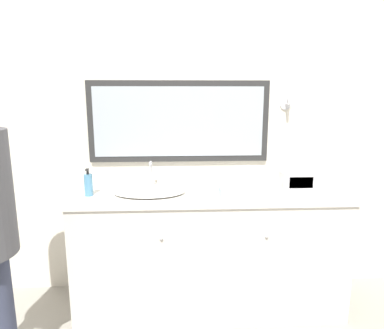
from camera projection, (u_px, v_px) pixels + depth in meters
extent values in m
cube|color=silver|center=(206.00, 135.00, 2.73)|extent=(8.00, 0.06, 2.55)
cube|color=#282828|center=(179.00, 122.00, 2.65)|extent=(1.39, 0.04, 0.62)
cube|color=#9EA8B2|center=(179.00, 122.00, 2.63)|extent=(1.30, 0.01, 0.53)
cylinder|color=silver|center=(286.00, 104.00, 2.67)|extent=(0.09, 0.01, 0.09)
cylinder|color=silver|center=(288.00, 104.00, 2.62)|extent=(0.02, 0.10, 0.02)
cylinder|color=white|center=(290.00, 95.00, 2.56)|extent=(0.02, 0.02, 0.14)
cube|color=beige|center=(209.00, 251.00, 2.57)|extent=(1.92, 0.58, 0.88)
cube|color=silver|center=(210.00, 193.00, 2.48)|extent=(1.98, 0.62, 0.03)
sphere|color=silver|center=(161.00, 238.00, 2.21)|extent=(0.02, 0.02, 0.02)
sphere|color=silver|center=(267.00, 236.00, 2.24)|extent=(0.02, 0.02, 0.02)
ellipsoid|color=white|center=(150.00, 191.00, 2.42)|extent=(0.51, 0.35, 0.03)
cylinder|color=silver|center=(151.00, 184.00, 2.61)|extent=(0.06, 0.06, 0.03)
cylinder|color=silver|center=(151.00, 172.00, 2.59)|extent=(0.02, 0.02, 0.16)
cylinder|color=silver|center=(150.00, 163.00, 2.54)|extent=(0.02, 0.07, 0.02)
cylinder|color=white|center=(141.00, 183.00, 2.60)|extent=(0.05, 0.02, 0.02)
cylinder|color=white|center=(161.00, 182.00, 2.61)|extent=(0.06, 0.02, 0.02)
cylinder|color=teal|center=(88.00, 185.00, 2.35)|extent=(0.06, 0.06, 0.15)
cylinder|color=black|center=(88.00, 172.00, 2.33)|extent=(0.02, 0.02, 0.04)
cube|color=black|center=(87.00, 170.00, 2.32)|extent=(0.02, 0.03, 0.01)
cube|color=#BCBCC1|center=(298.00, 180.00, 2.55)|extent=(0.24, 0.15, 0.12)
cube|color=black|center=(301.00, 183.00, 2.48)|extent=(0.18, 0.01, 0.08)
cube|color=#B2B2B7|center=(273.00, 190.00, 2.28)|extent=(0.09, 0.01, 0.12)
cube|color=beige|center=(273.00, 190.00, 2.27)|extent=(0.07, 0.00, 0.09)
cube|color=#A8B7C6|center=(234.00, 192.00, 2.36)|extent=(0.19, 0.11, 0.05)
cylinder|color=#33384C|center=(4.00, 317.00, 1.90)|extent=(0.12, 0.12, 0.76)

